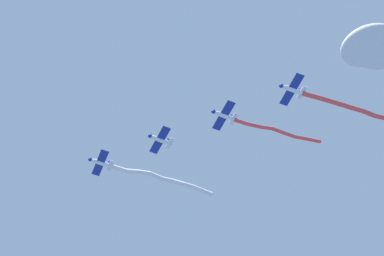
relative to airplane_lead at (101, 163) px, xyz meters
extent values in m
ellipsoid|color=silver|center=(0.05, -0.09, -0.01)|extent=(2.88, 4.14, 0.87)
sphere|color=navy|center=(-0.96, 1.68, -0.01)|extent=(1.01, 1.01, 0.74)
ellipsoid|color=#1E2847|center=(-0.21, 0.37, 0.32)|extent=(1.04, 1.22, 0.47)
cube|color=navy|center=(-0.02, 0.03, -0.13)|extent=(6.12, 4.35, 0.12)
cube|color=silver|center=(0.94, -1.65, 0.07)|extent=(2.51, 1.91, 0.10)
cube|color=navy|center=(0.90, -1.58, 0.52)|extent=(0.58, 0.90, 1.20)
cylinder|color=white|center=(1.85, -3.08, 0.03)|extent=(2.30, 2.74, 1.13)
cylinder|color=white|center=(3.08, -5.36, 0.38)|extent=(2.08, 2.68, 1.66)
cylinder|color=white|center=(4.03, -7.40, 0.83)|extent=(1.94, 2.21, 1.44)
cylinder|color=white|center=(5.23, -9.32, 0.98)|extent=(2.22, 2.55, 0.95)
cylinder|color=white|center=(6.53, -11.26, 1.14)|extent=(2.09, 2.31, 1.45)
cylinder|color=white|center=(7.59, -13.22, 1.28)|extent=(1.88, 2.47, 1.07)
cylinder|color=white|center=(8.73, -15.08, 1.42)|extent=(2.19, 2.19, 1.44)
cylinder|color=white|center=(10.00, -16.68, 1.71)|extent=(2.04, 2.11, 1.12)
cylinder|color=white|center=(11.18, -18.30, 1.76)|extent=(1.88, 2.15, 0.99)
sphere|color=white|center=(1.11, -1.95, -0.06)|extent=(0.87, 0.87, 0.87)
sphere|color=white|center=(2.58, -4.21, 0.12)|extent=(0.87, 0.87, 0.87)
sphere|color=white|center=(3.57, -6.50, 0.65)|extent=(0.87, 0.87, 0.87)
sphere|color=white|center=(4.49, -8.30, 1.00)|extent=(0.87, 0.87, 0.87)
sphere|color=white|center=(5.97, -10.34, 0.95)|extent=(0.87, 0.87, 0.87)
sphere|color=white|center=(7.09, -12.17, 1.34)|extent=(0.87, 0.87, 0.87)
sphere|color=white|center=(8.09, -14.27, 1.22)|extent=(0.87, 0.87, 0.87)
sphere|color=white|center=(9.37, -15.90, 1.63)|extent=(0.87, 0.87, 0.87)
sphere|color=white|center=(10.63, -17.47, 1.80)|extent=(0.87, 0.87, 0.87)
sphere|color=white|center=(11.73, -19.14, 1.72)|extent=(0.87, 0.87, 0.87)
ellipsoid|color=silver|center=(-3.68, -11.58, 0.24)|extent=(3.03, 4.08, 0.87)
sphere|color=navy|center=(-4.77, -9.86, 0.24)|extent=(1.03, 1.03, 0.74)
ellipsoid|color=#1E2847|center=(-3.96, -11.13, 0.57)|extent=(1.06, 1.21, 0.47)
cube|color=navy|center=(-3.76, -11.46, 0.12)|extent=(6.03, 4.56, 0.12)
cube|color=silver|center=(-2.72, -13.10, 0.32)|extent=(2.49, 1.99, 0.10)
cube|color=navy|center=(-2.76, -13.03, 0.77)|extent=(0.62, 0.88, 1.20)
ellipsoid|color=silver|center=(-7.41, -23.07, 0.49)|extent=(2.91, 4.13, 0.87)
sphere|color=navy|center=(-8.44, -21.31, 0.49)|extent=(1.02, 1.02, 0.74)
ellipsoid|color=#1E2847|center=(-7.68, -22.61, 0.82)|extent=(1.04, 1.22, 0.47)
cube|color=navy|center=(-7.48, -22.95, 0.37)|extent=(6.10, 4.40, 0.12)
cube|color=silver|center=(-6.50, -24.62, 0.57)|extent=(2.51, 1.93, 0.10)
cube|color=navy|center=(-6.54, -24.55, 1.02)|extent=(0.59, 0.90, 1.20)
cylinder|color=#DB4C4C|center=(-5.89, -25.81, 0.38)|extent=(1.58, 2.09, 0.89)
cylinder|color=#DB4C4C|center=(-4.83, -27.91, 0.52)|extent=(2.04, 2.76, 1.26)
cylinder|color=#DB4C4C|center=(-3.81, -30.15, 0.86)|extent=(1.61, 2.29, 1.11)
cylinder|color=#DB4C4C|center=(-2.78, -32.13, 1.10)|extent=(1.93, 2.30, 0.99)
cylinder|color=#DB4C4C|center=(-1.54, -34.11, 1.27)|extent=(1.87, 2.39, 0.84)
cylinder|color=#DB4C4C|center=(-0.43, -36.18, 1.53)|extent=(1.83, 2.41, 1.28)
cylinder|color=#DB4C4C|center=(0.59, -38.46, 1.81)|extent=(1.74, 2.73, 0.90)
sphere|color=#DB4C4C|center=(-6.33, -24.92, 0.44)|extent=(0.68, 0.68, 0.68)
sphere|color=#DB4C4C|center=(-5.45, -26.70, 0.31)|extent=(0.68, 0.68, 0.68)
sphere|color=#DB4C4C|center=(-4.20, -29.13, 0.73)|extent=(0.68, 0.68, 0.68)
sphere|color=#DB4C4C|center=(-3.41, -31.17, 1.00)|extent=(0.68, 0.68, 0.68)
sphere|color=#DB4C4C|center=(-2.16, -33.09, 1.21)|extent=(0.68, 0.68, 0.68)
sphere|color=#DB4C4C|center=(-0.93, -35.13, 1.32)|extent=(0.68, 0.68, 0.68)
sphere|color=#DB4C4C|center=(0.08, -37.22, 1.74)|extent=(0.68, 0.68, 0.68)
sphere|color=#DB4C4C|center=(1.10, -39.69, 1.88)|extent=(0.68, 0.68, 0.68)
ellipsoid|color=silver|center=(-11.14, -34.56, 0.74)|extent=(2.73, 4.20, 0.87)
sphere|color=navy|center=(-12.07, -32.75, 0.74)|extent=(1.00, 1.00, 0.74)
ellipsoid|color=#1E2847|center=(-11.38, -34.09, 1.07)|extent=(1.01, 1.22, 0.47)
cube|color=navy|center=(-11.20, -34.43, 0.62)|extent=(6.20, 4.13, 0.12)
cube|color=silver|center=(-10.32, -36.16, 0.82)|extent=(2.53, 1.83, 0.10)
cube|color=navy|center=(-10.36, -36.08, 1.27)|extent=(0.55, 0.92, 1.20)
cylinder|color=#DB4C4C|center=(-9.51, -37.82, 0.81)|extent=(2.21, 3.10, 1.22)
cylinder|color=#DB4C4C|center=(-8.29, -40.39, 0.94)|extent=(1.92, 2.78, 0.88)
cylinder|color=#DB4C4C|center=(-7.00, -42.88, 1.14)|extent=(2.37, 2.98, 1.41)
cylinder|color=#DB4C4C|center=(-5.73, -45.37, 1.33)|extent=(1.89, 2.78, 0.88)
cylinder|color=#DB4C4C|center=(-4.50, -47.67, 1.41)|extent=(2.18, 2.63, 1.11)
cylinder|color=#DB4C4C|center=(-3.26, -49.95, 1.66)|extent=(2.09, 2.76, 1.34)
sphere|color=#DB4C4C|center=(-10.16, -36.46, 0.69)|extent=(0.85, 0.85, 0.85)
sphere|color=#DB4C4C|center=(-8.86, -39.19, 0.93)|extent=(0.85, 0.85, 0.85)
sphere|color=#DB4C4C|center=(-7.72, -41.60, 0.95)|extent=(0.85, 0.85, 0.85)
sphere|color=#DB4C4C|center=(-6.28, -44.15, 1.34)|extent=(0.85, 0.85, 0.85)
sphere|color=#DB4C4C|center=(-5.18, -46.58, 1.32)|extent=(0.85, 0.85, 0.85)
sphere|color=#DB4C4C|center=(-3.83, -48.76, 1.50)|extent=(0.85, 0.85, 0.85)
ellipsoid|color=silver|center=(-16.02, -46.53, 1.25)|extent=(8.25, 10.55, 2.65)
ellipsoid|color=silver|center=(-17.97, -46.21, 0.33)|extent=(8.77, 10.09, 3.07)
camera|label=1|loc=(-53.89, -22.85, -66.90)|focal=45.05mm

